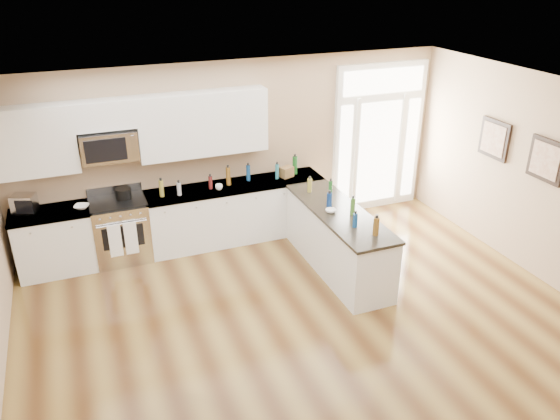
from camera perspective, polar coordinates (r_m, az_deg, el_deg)
name	(u,v)px	position (r m, az deg, el deg)	size (l,w,h in m)	color
ground	(353,384)	(6.21, 7.65, -17.61)	(8.00, 8.00, 0.00)	#4A2D15
room_shell	(363,245)	(5.22, 8.71, -3.65)	(8.00, 8.00, 8.00)	tan
back_cabinet_left	(56,243)	(8.50, -22.40, -3.20)	(1.10, 0.66, 0.94)	white
back_cabinet_right	(236,213)	(8.77, -4.62, -0.36)	(2.85, 0.66, 0.94)	white
peninsula_cabinet	(337,242)	(7.94, 6.01, -3.33)	(0.69, 2.32, 0.94)	white
upper_cabinet_left	(35,141)	(8.09, -24.19, 6.58)	(1.04, 0.33, 0.95)	white
upper_cabinet_right	(203,124)	(8.28, -8.05, 8.93)	(1.94, 0.33, 0.95)	white
upper_cabinet_short	(104,114)	(8.02, -17.89, 9.48)	(0.82, 0.33, 0.40)	white
microwave	(109,146)	(8.10, -17.47, 6.43)	(0.78, 0.41, 0.42)	silver
entry_door	(378,138)	(9.73, 10.23, 7.39)	(1.70, 0.10, 2.60)	white
wall_art_near	(494,139)	(8.83, 21.48, 6.91)	(0.05, 0.58, 0.58)	black
wall_art_far	(546,160)	(8.17, 26.06, 4.70)	(0.05, 0.58, 0.58)	black
kitchen_range	(121,230)	(8.48, -16.27, -2.00)	(0.80, 0.71, 1.08)	silver
stockpot	(123,193)	(8.31, -16.06, 1.73)	(0.23, 0.23, 0.17)	black
toaster_oven	(24,204)	(8.36, -25.17, 0.62)	(0.30, 0.24, 0.26)	silver
cardboard_box	(287,172)	(8.82, 0.70, 4.00)	(0.20, 0.15, 0.17)	brown
bowl_left	(82,207)	(8.21, -20.02, 0.33)	(0.20, 0.20, 0.05)	white
bowl_peninsula	(331,211)	(7.63, 5.33, -0.08)	(0.15, 0.15, 0.05)	white
cup_counter	(219,187)	(8.39, -6.40, 2.40)	(0.11, 0.11, 0.09)	white
counter_bottles	(282,188)	(8.08, 0.18, 2.28)	(2.40, 2.46, 0.30)	#19591E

